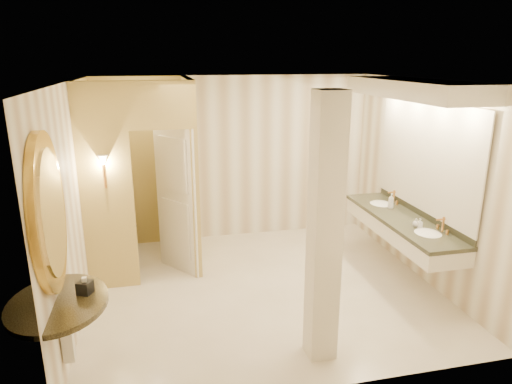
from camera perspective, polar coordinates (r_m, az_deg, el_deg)
floor at (r=6.24m, az=0.85°, el=-11.93°), size 4.50×4.50×0.00m
ceiling at (r=5.49m, az=0.97°, el=13.68°), size 4.50×4.50×0.00m
wall_back at (r=7.62m, az=-2.63°, el=4.19°), size 4.50×0.02×2.70m
wall_front at (r=3.92m, az=7.84°, el=-8.02°), size 4.50×0.02×2.70m
wall_left at (r=5.65m, az=-21.86°, el=-1.37°), size 0.02×4.00×2.70m
wall_right at (r=6.60m, az=20.25°, el=1.26°), size 0.02×4.00×2.70m
toilet_closet at (r=6.49m, az=-10.89°, el=2.07°), size 1.50×1.55×2.70m
wall_sconce at (r=5.93m, az=-18.55°, el=3.58°), size 0.14×0.14×0.42m
vanity at (r=6.36m, az=18.64°, el=3.45°), size 0.75×2.45×2.09m
console_shelf at (r=4.35m, az=-24.05°, el=-6.87°), size 1.09×1.09×1.99m
pillar at (r=4.46m, az=8.57°, el=-4.99°), size 0.28×0.28×2.70m
tissue_box at (r=4.56m, az=-20.59°, el=-11.10°), size 0.16×0.16×0.12m
toilet at (r=7.35m, az=-16.51°, el=-4.58°), size 0.59×0.87×0.82m
soap_bottle_a at (r=6.19m, az=19.79°, el=-3.69°), size 0.06×0.06×0.12m
soap_bottle_b at (r=6.22m, az=19.38°, el=-3.63°), size 0.11×0.11×0.11m
soap_bottle_c at (r=6.84m, az=16.53°, el=-1.08°), size 0.10×0.11×0.22m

